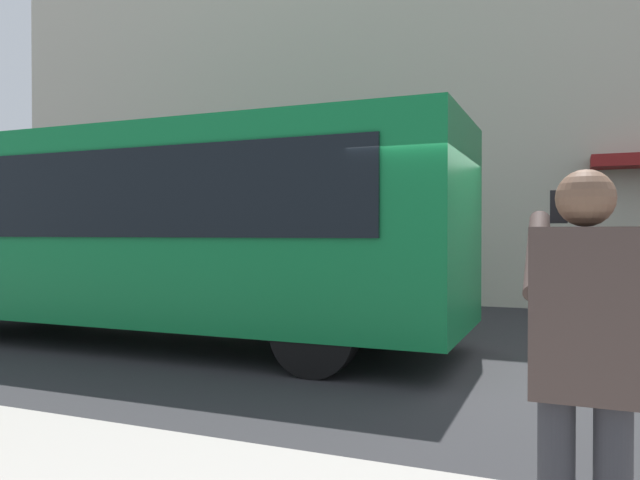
# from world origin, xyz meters

# --- Properties ---
(ground_plane) EXTENTS (60.00, 60.00, 0.00)m
(ground_plane) POSITION_xyz_m (0.00, 0.00, 0.00)
(ground_plane) COLOR #2B2B2D
(building_facade_far) EXTENTS (28.00, 1.55, 12.00)m
(building_facade_far) POSITION_xyz_m (-0.02, -6.80, 5.99)
(building_facade_far) COLOR beige
(building_facade_far) RESTS_ON ground_plane
(red_bus) EXTENTS (9.05, 2.54, 3.08)m
(red_bus) POSITION_xyz_m (4.71, -0.10, 1.68)
(red_bus) COLOR #0F7238
(red_bus) RESTS_ON ground_plane
(pedestrian_photographer) EXTENTS (0.53, 0.52, 1.70)m
(pedestrian_photographer) POSITION_xyz_m (-0.99, 4.66, 1.14)
(pedestrian_photographer) COLOR #2D2D33
(pedestrian_photographer) RESTS_ON sidewalk_curb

